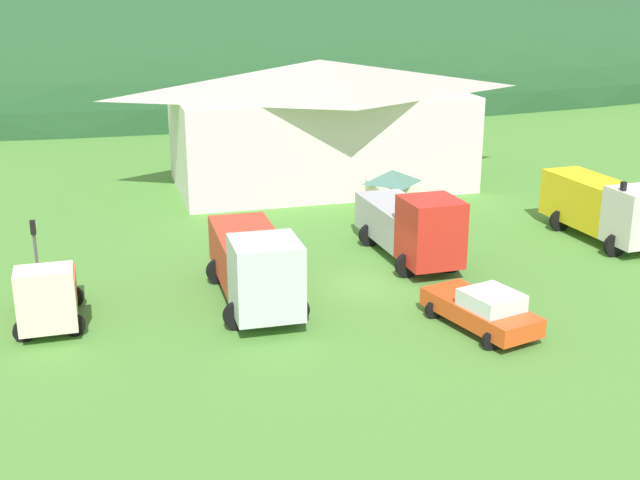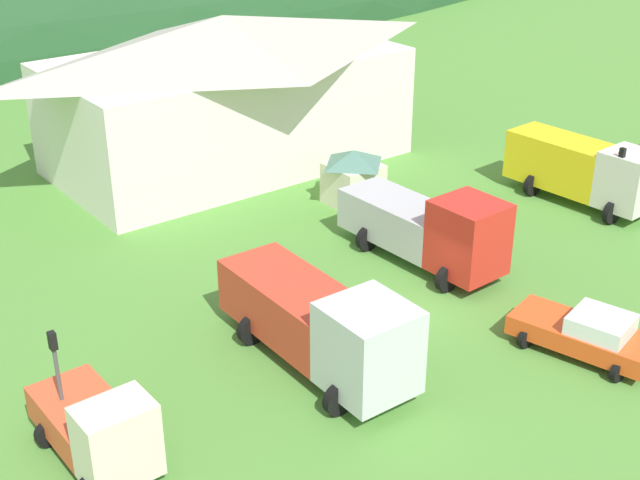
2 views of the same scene
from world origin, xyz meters
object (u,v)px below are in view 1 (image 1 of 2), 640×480
Objects in this scene: crane_truck_red at (412,225)px; traffic_cone_near_pickup at (265,274)px; play_shed_cream at (392,193)px; tow_truck_silver at (255,263)px; flatbed_truck_yellow at (603,206)px; traffic_light_west at (36,255)px; service_pickup_orange at (483,309)px; depot_building at (319,122)px; traffic_light_east at (621,210)px; light_truck_cream at (48,295)px.

crane_truck_red reaches higher than traffic_cone_near_pickup.
play_shed_cream is at bearing 165.16° from crane_truck_red.
tow_truck_silver is 15.05× the size of traffic_cone_near_pickup.
flatbed_truck_yellow is 13.32× the size of traffic_cone_near_pickup.
flatbed_truck_yellow is at bearing 101.88° from tow_truck_silver.
flatbed_truck_yellow reaches higher than traffic_cone_near_pickup.
crane_truck_red is 14.05× the size of traffic_cone_near_pickup.
service_pickup_orange is at bearing -22.06° from traffic_light_west.
flatbed_truck_yellow is 17.46m from traffic_cone_near_pickup.
play_shed_cream is 0.35× the size of crane_truck_red.
service_pickup_orange is 9.31× the size of traffic_cone_near_pickup.
flatbed_truck_yellow is at bearing -55.26° from depot_building.
depot_building is 2.47× the size of crane_truck_red.
traffic_light_west is (-18.05, -8.51, 0.91)m from play_shed_cream.
tow_truck_silver is 1.62× the size of service_pickup_orange.
traffic_cone_near_pickup is (-16.62, 2.19, -2.27)m from traffic_light_east.
play_shed_cream is 15.16m from service_pickup_orange.
play_shed_cream is at bearing 137.40° from tow_truck_silver.
flatbed_truck_yellow is 26.88m from traffic_light_west.
light_truck_cream is at bearing -80.03° from crane_truck_red.
play_shed_cream is 14.04m from tow_truck_silver.
light_truck_cream is 26.67m from flatbed_truck_yellow.
traffic_light_west is 9.87m from traffic_cone_near_pickup.
traffic_light_east reaches higher than light_truck_cream.
service_pickup_orange is at bearing 58.74° from tow_truck_silver.
play_shed_cream is at bearing -78.55° from depot_building.
traffic_light_west is 1.03× the size of traffic_light_east.
traffic_light_east is (8.01, -9.00, 0.86)m from play_shed_cream.
play_shed_cream is 0.75× the size of traffic_light_east.
traffic_light_west is 26.07m from traffic_light_east.
traffic_light_west is (-16.42, -1.61, 0.61)m from crane_truck_red.
light_truck_cream is 0.66× the size of flatbed_truck_yellow.
light_truck_cream is at bearing -88.56° from tow_truck_silver.
flatbed_truck_yellow is 13.69m from service_pickup_orange.
crane_truck_red is 16.51m from traffic_light_west.
depot_building is 20.09m from traffic_light_east.
crane_truck_red is 7.19m from traffic_cone_near_pickup.
crane_truck_red is 2.15× the size of traffic_light_east.
traffic_light_east is at bearing 91.92° from light_truck_cream.
tow_truck_silver reaches higher than service_pickup_orange.
depot_building is 15.57m from crane_truck_red.
traffic_light_west reaches higher than flatbed_truck_yellow.
service_pickup_orange is (15.64, -4.82, -0.41)m from light_truck_cream.
traffic_light_east is (9.64, -2.10, 0.56)m from crane_truck_red.
light_truck_cream is 16.38m from crane_truck_red.
flatbed_truck_yellow is at bearing 113.41° from service_pickup_orange.
tow_truck_silver is 8.70m from crane_truck_red.
tow_truck_silver is (-7.98, -18.63, -2.34)m from depot_building.
play_shed_cream is 11.00m from flatbed_truck_yellow.
crane_truck_red is at bearing 167.73° from traffic_light_east.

